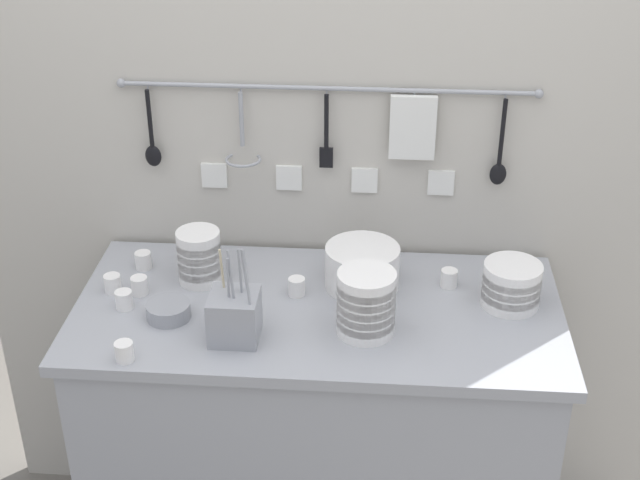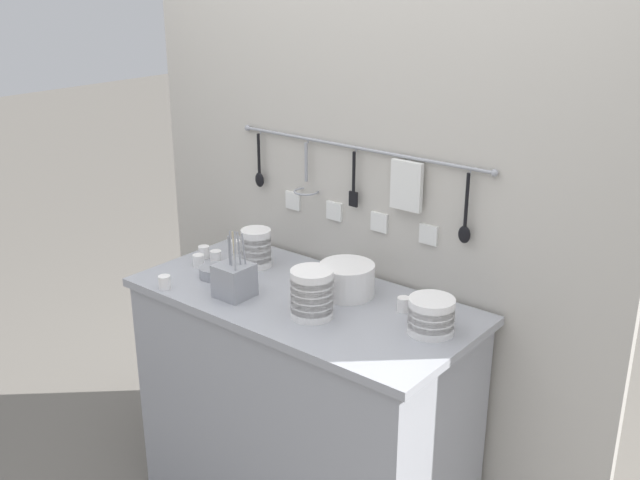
% 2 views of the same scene
% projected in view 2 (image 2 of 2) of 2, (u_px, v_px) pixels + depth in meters
% --- Properties ---
extents(counter, '(1.23, 0.60, 0.93)m').
position_uv_depth(counter, '(304.00, 411.00, 2.76)').
color(counter, '#9EA0A8').
rests_on(counter, ground).
extents(back_wall, '(2.03, 0.11, 1.98)m').
position_uv_depth(back_wall, '(360.00, 253.00, 2.82)').
color(back_wall, '#BCB7AD').
rests_on(back_wall, ground).
extents(bowl_stack_wide_centre, '(0.15, 0.15, 0.12)m').
position_uv_depth(bowl_stack_wide_centre, '(431.00, 316.00, 2.33)').
color(bowl_stack_wide_centre, white).
rests_on(bowl_stack_wide_centre, counter).
extents(bowl_stack_nested_right, '(0.14, 0.14, 0.16)m').
position_uv_depth(bowl_stack_nested_right, '(312.00, 293.00, 2.43)').
color(bowl_stack_nested_right, white).
rests_on(bowl_stack_nested_right, counter).
extents(bowl_stack_tall_left, '(0.11, 0.11, 0.15)m').
position_uv_depth(bowl_stack_tall_left, '(256.00, 248.00, 2.84)').
color(bowl_stack_tall_left, white).
rests_on(bowl_stack_tall_left, counter).
extents(plate_stack, '(0.19, 0.19, 0.11)m').
position_uv_depth(plate_stack, '(347.00, 279.00, 2.60)').
color(plate_stack, white).
rests_on(plate_stack, counter).
extents(steel_mixing_bowl, '(0.11, 0.11, 0.04)m').
position_uv_depth(steel_mixing_bowl, '(214.00, 272.00, 2.75)').
color(steel_mixing_bowl, '#93969E').
rests_on(steel_mixing_bowl, counter).
extents(cutlery_caddy, '(0.12, 0.12, 0.25)m').
position_uv_depth(cutlery_caddy, '(234.00, 280.00, 2.58)').
color(cutlery_caddy, '#93969E').
rests_on(cutlery_caddy, counter).
extents(cup_back_left, '(0.04, 0.04, 0.05)m').
position_uv_depth(cup_back_left, '(199.00, 261.00, 2.85)').
color(cup_back_left, white).
rests_on(cup_back_left, counter).
extents(cup_edge_far, '(0.04, 0.04, 0.05)m').
position_uv_depth(cup_edge_far, '(404.00, 304.00, 2.48)').
color(cup_edge_far, white).
rests_on(cup_edge_far, counter).
extents(cup_mid_row, '(0.04, 0.04, 0.05)m').
position_uv_depth(cup_mid_row, '(216.00, 257.00, 2.88)').
color(cup_mid_row, white).
rests_on(cup_mid_row, counter).
extents(cup_front_left, '(0.04, 0.04, 0.05)m').
position_uv_depth(cup_front_left, '(300.00, 281.00, 2.66)').
color(cup_front_left, white).
rests_on(cup_front_left, counter).
extents(cup_back_right, '(0.04, 0.04, 0.05)m').
position_uv_depth(cup_back_right, '(235.00, 246.00, 2.99)').
color(cup_back_right, white).
rests_on(cup_back_right, counter).
extents(cup_edge_near, '(0.04, 0.04, 0.05)m').
position_uv_depth(cup_edge_near, '(165.00, 282.00, 2.66)').
color(cup_edge_near, white).
rests_on(cup_edge_near, counter).
extents(cup_centre, '(0.04, 0.04, 0.05)m').
position_uv_depth(cup_centre, '(204.00, 252.00, 2.93)').
color(cup_centre, white).
rests_on(cup_centre, counter).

